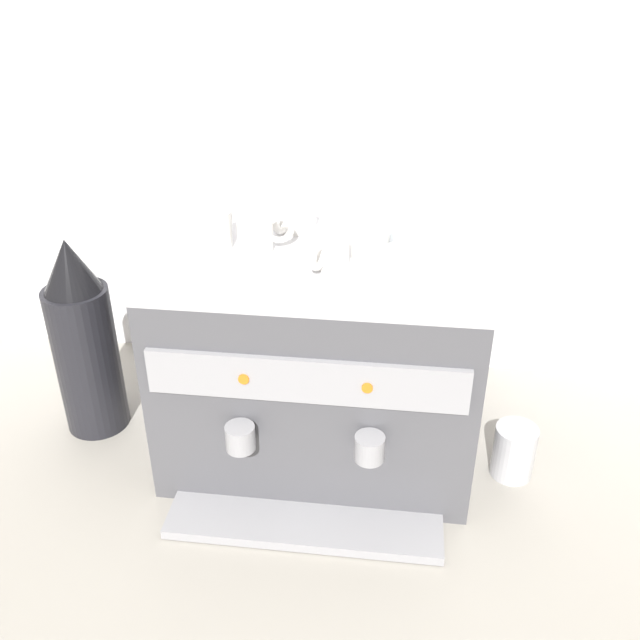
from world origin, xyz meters
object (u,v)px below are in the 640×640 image
(ceramic_cup_3, at_px, (257,231))
(ceramic_bowl_1, at_px, (407,262))
(ceramic_cup_0, at_px, (329,248))
(ceramic_bowl_0, at_px, (417,238))
(espresso_machine, at_px, (320,360))
(ceramic_cup_4, at_px, (295,214))
(ceramic_cup_2, at_px, (370,241))
(ceramic_cup_1, at_px, (215,228))
(coffee_grinder, at_px, (84,342))
(milk_pitcher, at_px, (514,451))

(ceramic_cup_3, distance_m, ceramic_bowl_1, 0.30)
(ceramic_cup_0, height_order, ceramic_bowl_0, ceramic_cup_0)
(espresso_machine, xyz_separation_m, ceramic_cup_4, (-0.07, 0.13, 0.27))
(ceramic_cup_3, bearing_deg, ceramic_cup_4, 64.20)
(ceramic_cup_3, xyz_separation_m, ceramic_bowl_0, (0.31, 0.06, -0.02))
(espresso_machine, xyz_separation_m, ceramic_bowl_0, (0.18, 0.08, 0.25))
(espresso_machine, bearing_deg, ceramic_cup_2, 12.85)
(ceramic_cup_1, xyz_separation_m, ceramic_cup_3, (0.09, -0.01, 0.00))
(ceramic_bowl_0, xyz_separation_m, coffee_grinder, (-0.71, -0.05, -0.26))
(espresso_machine, bearing_deg, ceramic_cup_3, 171.40)
(ceramic_cup_2, bearing_deg, ceramic_bowl_1, -41.49)
(ceramic_cup_1, bearing_deg, ceramic_cup_4, 35.44)
(ceramic_cup_3, distance_m, milk_pitcher, 0.71)
(ceramic_bowl_1, bearing_deg, milk_pitcher, 0.66)
(espresso_machine, height_order, milk_pitcher, espresso_machine)
(milk_pitcher, bearing_deg, ceramic_cup_4, 160.33)
(ceramic_bowl_1, height_order, milk_pitcher, ceramic_bowl_1)
(ceramic_cup_0, xyz_separation_m, ceramic_bowl_1, (0.15, -0.01, -0.01))
(ceramic_cup_3, bearing_deg, ceramic_cup_0, -19.25)
(espresso_machine, relative_size, ceramic_cup_2, 5.84)
(ceramic_bowl_0, relative_size, ceramic_bowl_1, 1.14)
(ceramic_cup_2, height_order, ceramic_cup_3, ceramic_cup_3)
(ceramic_cup_0, bearing_deg, ceramic_cup_3, 160.75)
(ceramic_cup_1, relative_size, coffee_grinder, 0.24)
(ceramic_cup_0, distance_m, ceramic_cup_3, 0.16)
(ceramic_cup_3, height_order, ceramic_cup_4, ceramic_cup_3)
(ceramic_cup_3, xyz_separation_m, ceramic_cup_4, (0.06, 0.12, -0.01))
(ceramic_bowl_1, bearing_deg, espresso_machine, 165.88)
(ceramic_cup_4, distance_m, ceramic_bowl_1, 0.30)
(ceramic_cup_1, xyz_separation_m, ceramic_bowl_1, (0.38, -0.07, -0.02))
(ceramic_bowl_0, relative_size, milk_pitcher, 0.93)
(ceramic_bowl_1, distance_m, milk_pitcher, 0.50)
(ceramic_cup_0, xyz_separation_m, ceramic_cup_4, (-0.09, 0.17, -0.00))
(ceramic_cup_3, distance_m, coffee_grinder, 0.49)
(ceramic_cup_1, relative_size, milk_pitcher, 0.92)
(ceramic_cup_2, bearing_deg, ceramic_cup_0, -143.70)
(ceramic_cup_0, bearing_deg, ceramic_cup_4, 118.45)
(espresso_machine, relative_size, ceramic_cup_0, 5.91)
(coffee_grinder, bearing_deg, milk_pitcher, -3.63)
(ceramic_cup_1, bearing_deg, ceramic_cup_2, -1.88)
(ceramic_bowl_1, bearing_deg, ceramic_cup_1, 168.99)
(ceramic_cup_0, height_order, ceramic_cup_3, ceramic_cup_3)
(ceramic_cup_3, height_order, coffee_grinder, ceramic_cup_3)
(ceramic_cup_3, xyz_separation_m, coffee_grinder, (-0.40, 0.00, -0.29))
(ceramic_cup_3, relative_size, ceramic_cup_4, 0.95)
(ceramic_bowl_0, distance_m, ceramic_bowl_1, 0.12)
(ceramic_cup_1, height_order, ceramic_bowl_1, ceramic_cup_1)
(ceramic_cup_4, relative_size, ceramic_bowl_0, 1.05)
(espresso_machine, bearing_deg, coffee_grinder, 177.76)
(ceramic_cup_2, xyz_separation_m, ceramic_bowl_1, (0.07, -0.06, -0.01))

